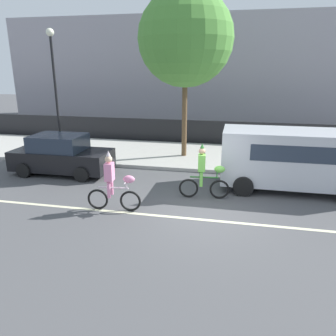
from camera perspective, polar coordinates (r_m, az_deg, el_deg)
The scene contains 11 objects.
ground_plane at distance 10.27m, azimuth 6.44°, elevation -7.76°, with size 80.00×80.00×0.00m, color #4C4C4F.
road_centre_line at distance 9.82m, azimuth 6.15°, elevation -8.95°, with size 36.00×0.14×0.01m, color beige.
sidewalk_curb at distance 16.37m, azimuth 8.74°, elevation 1.94°, with size 60.00×5.00×0.15m, color #ADAAA3.
fence_line at distance 19.05m, azimuth 9.37°, elevation 5.98°, with size 40.00×0.08×1.40m, color black.
building_backdrop at distance 27.48m, azimuth 5.47°, elevation 16.20°, with size 28.00×8.00×7.80m, color #99939E.
parade_cyclist_pink at distance 10.22m, azimuth -9.45°, elevation -2.93°, with size 1.72×0.50×1.92m.
parade_cyclist_lime at distance 11.10m, azimuth 6.42°, elevation -1.17°, with size 1.72×0.50×1.92m.
parked_van_silver at distance 12.55m, azimuth 21.32°, elevation 1.98°, with size 5.00×2.22×2.18m.
parked_car_black at distance 14.43m, azimuth -18.08°, elevation 2.12°, with size 4.10×1.92×1.64m.
street_lamp_post at distance 16.88m, azimuth -19.23°, elevation 15.13°, with size 0.36×0.36×5.86m.
street_tree_near_lamp at distance 15.69m, azimuth 3.08°, elevation 21.59°, with size 4.28×4.28×7.54m.
Camera 1 is at (0.80, -9.29, 4.30)m, focal length 35.00 mm.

